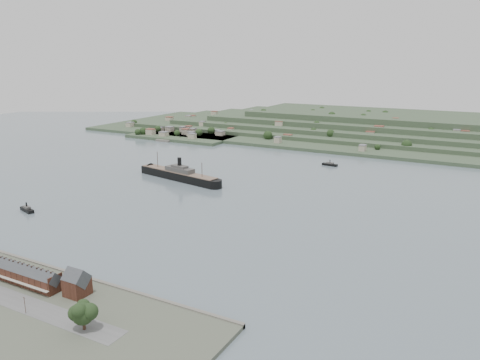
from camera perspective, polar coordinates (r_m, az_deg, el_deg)
The scene contains 9 objects.
ground at distance 377.74m, azimuth -3.58°, elevation -2.61°, with size 1400.00×1400.00×0.00m, color slate.
terrace_row at distance 266.34m, azimuth -25.45°, elevation -10.12°, with size 55.60×9.80×11.07m.
gabled_building at distance 240.77m, azimuth -19.28°, elevation -11.78°, with size 10.40×10.18×14.09m.
far_peninsula at distance 724.16m, azimuth 15.21°, elevation 6.22°, with size 760.00×309.00×30.00m.
steamship at distance 448.67m, azimuth -7.74°, elevation 0.70°, with size 106.22×31.93×25.68m.
tugboat at distance 386.67m, azimuth -24.54°, elevation -3.27°, with size 16.56×8.41×7.20m.
ferry_west at distance 663.75m, azimuth -7.31°, elevation 4.98°, with size 17.99×7.08×6.57m.
ferry_east at distance 510.01m, azimuth 10.89°, elevation 1.89°, with size 16.95×5.97×6.24m.
fig_tree at distance 211.01m, azimuth -18.63°, elevation -15.09°, with size 11.85×10.26×13.23m.
Camera 1 is at (192.76, -304.88, 112.18)m, focal length 35.00 mm.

